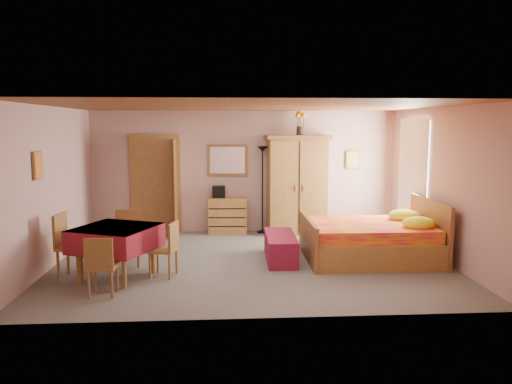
{
  "coord_description": "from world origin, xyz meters",
  "views": [
    {
      "loc": [
        -0.46,
        -8.2,
        2.29
      ],
      "look_at": [
        0.1,
        0.3,
        1.15
      ],
      "focal_mm": 35.0,
      "sensor_mm": 36.0,
      "label": 1
    }
  ],
  "objects": [
    {
      "name": "wall_back",
      "position": [
        0.0,
        2.5,
        1.3
      ],
      "size": [
        6.5,
        0.1,
        2.6
      ],
      "primitive_type": "cube",
      "color": "tan",
      "rests_on": "floor"
    },
    {
      "name": "ceiling",
      "position": [
        0.0,
        0.0,
        2.6
      ],
      "size": [
        6.5,
        6.5,
        0.0
      ],
      "primitive_type": "plane",
      "rotation": [
        3.14,
        0.0,
        0.0
      ],
      "color": "brown",
      "rests_on": "wall_back"
    },
    {
      "name": "wall_front",
      "position": [
        0.0,
        -2.5,
        1.3
      ],
      "size": [
        6.5,
        0.1,
        2.6
      ],
      "primitive_type": "cube",
      "color": "tan",
      "rests_on": "floor"
    },
    {
      "name": "wall_right",
      "position": [
        3.25,
        0.0,
        1.3
      ],
      "size": [
        0.1,
        5.0,
        2.6
      ],
      "primitive_type": "cube",
      "color": "tan",
      "rests_on": "floor"
    },
    {
      "name": "stereo",
      "position": [
        -0.56,
        2.32,
        0.89
      ],
      "size": [
        0.28,
        0.21,
        0.25
      ],
      "primitive_type": "cube",
      "rotation": [
        0.0,
        0.0,
        0.04
      ],
      "color": "black",
      "rests_on": "chest_of_drawers"
    },
    {
      "name": "chair_east",
      "position": [
        -1.39,
        -0.71,
        0.42
      ],
      "size": [
        0.46,
        0.46,
        0.84
      ],
      "primitive_type": "cube",
      "rotation": [
        0.0,
        0.0,
        1.32
      ],
      "color": "olive",
      "rests_on": "floor"
    },
    {
      "name": "wardrobe",
      "position": [
        1.09,
        2.19,
        1.04
      ],
      "size": [
        1.36,
        0.75,
        2.09
      ],
      "primitive_type": "cube",
      "rotation": [
        0.0,
        0.0,
        0.05
      ],
      "color": "olive",
      "rests_on": "floor"
    },
    {
      "name": "chair_north",
      "position": [
        -2.03,
        -0.07,
        0.45
      ],
      "size": [
        0.46,
        0.46,
        0.9
      ],
      "primitive_type": "cube",
      "rotation": [
        0.0,
        0.0,
        3.26
      ],
      "color": "olive",
      "rests_on": "floor"
    },
    {
      "name": "bench",
      "position": [
        0.51,
        0.07,
        0.22
      ],
      "size": [
        0.52,
        1.33,
        0.44
      ],
      "primitive_type": "cube",
      "rotation": [
        0.0,
        0.0,
        -0.03
      ],
      "color": "maroon",
      "rests_on": "floor"
    },
    {
      "name": "picture_left",
      "position": [
        -3.22,
        -0.6,
        1.7
      ],
      "size": [
        0.04,
        0.32,
        0.42
      ],
      "primitive_type": "cube",
      "color": "orange",
      "rests_on": "wall_left"
    },
    {
      "name": "dining_table",
      "position": [
        -2.07,
        -0.77,
        0.39
      ],
      "size": [
        1.41,
        1.41,
        0.79
      ],
      "primitive_type": "cube",
      "rotation": [
        0.0,
        0.0,
        -0.4
      ],
      "color": "maroon",
      "rests_on": "floor"
    },
    {
      "name": "wall_left",
      "position": [
        -3.25,
        0.0,
        1.3
      ],
      "size": [
        0.1,
        5.0,
        2.6
      ],
      "primitive_type": "cube",
      "color": "tan",
      "rests_on": "floor"
    },
    {
      "name": "chair_west",
      "position": [
        -2.71,
        -0.71,
        0.49
      ],
      "size": [
        0.49,
        0.49,
        0.98
      ],
      "primitive_type": "cube",
      "rotation": [
        0.0,
        0.0,
        -1.67
      ],
      "color": "#A56A38",
      "rests_on": "floor"
    },
    {
      "name": "chest_of_drawers",
      "position": [
        -0.37,
        2.28,
        0.38
      ],
      "size": [
        0.83,
        0.44,
        0.76
      ],
      "primitive_type": "cube",
      "rotation": [
        0.0,
        0.0,
        -0.05
      ],
      "color": "#A77638",
      "rests_on": "floor"
    },
    {
      "name": "chair_south",
      "position": [
        -2.1,
        -1.54,
        0.41
      ],
      "size": [
        0.38,
        0.38,
        0.83
      ],
      "primitive_type": "cube",
      "rotation": [
        0.0,
        0.0,
        -0.02
      ],
      "color": "#945D32",
      "rests_on": "floor"
    },
    {
      "name": "bed",
      "position": [
        2.04,
        0.05,
        0.51
      ],
      "size": [
        2.24,
        1.78,
        1.03
      ],
      "primitive_type": "cube",
      "rotation": [
        0.0,
        0.0,
        -0.01
      ],
      "color": "red",
      "rests_on": "floor"
    },
    {
      "name": "window",
      "position": [
        3.21,
        1.2,
        1.45
      ],
      "size": [
        0.08,
        1.4,
        1.95
      ],
      "primitive_type": "cube",
      "color": "white",
      "rests_on": "wall_right"
    },
    {
      "name": "wall_mirror",
      "position": [
        -0.37,
        2.49,
        1.55
      ],
      "size": [
        0.86,
        0.06,
        0.68
      ],
      "primitive_type": "cube",
      "rotation": [
        0.0,
        0.0,
        -0.02
      ],
      "color": "white",
      "rests_on": "wall_back"
    },
    {
      "name": "sunflower_vase",
      "position": [
        1.15,
        2.21,
        2.34
      ],
      "size": [
        0.22,
        0.22,
        0.5
      ],
      "primitive_type": "cube",
      "rotation": [
        0.0,
        0.0,
        0.07
      ],
      "color": "yellow",
      "rests_on": "wardrobe"
    },
    {
      "name": "floor",
      "position": [
        0.0,
        0.0,
        0.0
      ],
      "size": [
        6.5,
        6.5,
        0.0
      ],
      "primitive_type": "plane",
      "color": "slate",
      "rests_on": "ground"
    },
    {
      "name": "floor_lamp",
      "position": [
        0.37,
        2.29,
        0.93
      ],
      "size": [
        0.27,
        0.27,
        1.85
      ],
      "primitive_type": "cube",
      "rotation": [
        0.0,
        0.0,
        0.13
      ],
      "color": "black",
      "rests_on": "floor"
    },
    {
      "name": "picture_back",
      "position": [
        2.35,
        2.47,
        1.55
      ],
      "size": [
        0.3,
        0.04,
        0.4
      ],
      "primitive_type": "cube",
      "color": "#D8BF59",
      "rests_on": "wall_back"
    },
    {
      "name": "doorway",
      "position": [
        -1.9,
        2.47,
        1.02
      ],
      "size": [
        1.06,
        0.12,
        2.15
      ],
      "primitive_type": "cube",
      "color": "#9E6B35",
      "rests_on": "floor"
    }
  ]
}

